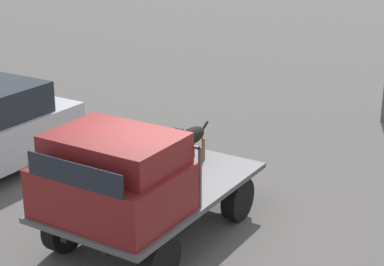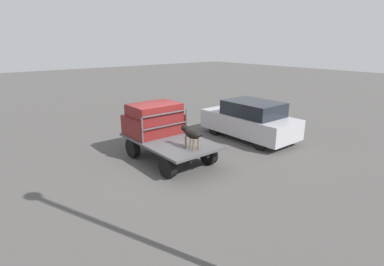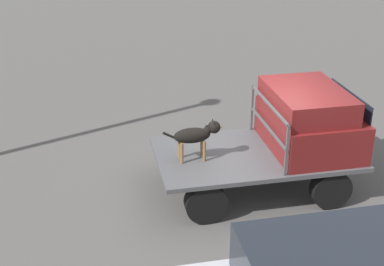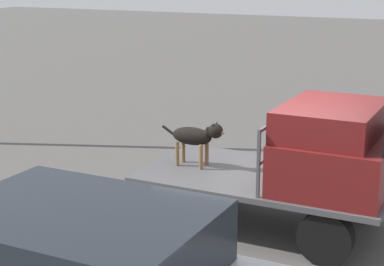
% 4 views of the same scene
% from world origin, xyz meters
% --- Properties ---
extents(ground_plane, '(80.00, 80.00, 0.00)m').
position_xyz_m(ground_plane, '(0.00, 0.00, 0.00)').
color(ground_plane, '#514F4C').
extents(flatbed_truck, '(3.62, 2.03, 0.78)m').
position_xyz_m(flatbed_truck, '(0.00, 0.00, 0.57)').
color(flatbed_truck, black).
rests_on(flatbed_truck, ground).
extents(truck_cab, '(1.48, 1.91, 1.14)m').
position_xyz_m(truck_cab, '(0.99, 0.00, 1.32)').
color(truck_cab, maroon).
rests_on(truck_cab, flatbed_truck).
extents(truck_headboard, '(0.04, 1.91, 0.92)m').
position_xyz_m(truck_headboard, '(0.21, 0.00, 1.39)').
color(truck_headboard, '#4C4C4F').
rests_on(truck_headboard, flatbed_truck).
extents(dog, '(1.06, 0.27, 0.74)m').
position_xyz_m(dog, '(-1.11, -0.06, 1.25)').
color(dog, brown).
rests_on(dog, flatbed_truck).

